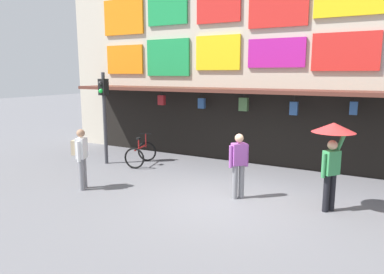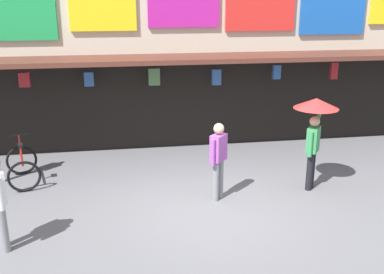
% 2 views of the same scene
% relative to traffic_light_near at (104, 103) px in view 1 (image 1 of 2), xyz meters
% --- Properties ---
extents(ground_plane, '(80.00, 80.00, 0.00)m').
position_rel_traffic_light_near_xyz_m(ground_plane, '(5.27, -1.45, -2.14)').
color(ground_plane, slate).
extents(shopfront, '(18.00, 2.60, 8.00)m').
position_rel_traffic_light_near_xyz_m(shopfront, '(5.27, 3.12, 1.83)').
color(shopfront, beige).
rests_on(shopfront, ground).
extents(traffic_light_near, '(0.29, 0.33, 3.20)m').
position_rel_traffic_light_near_xyz_m(traffic_light_near, '(0.00, 0.00, 0.00)').
color(traffic_light_near, '#38383D').
rests_on(traffic_light_near, ground).
extents(bicycle_parked, '(0.97, 1.30, 1.05)m').
position_rel_traffic_light_near_xyz_m(bicycle_parked, '(1.19, 0.45, -1.75)').
color(bicycle_parked, black).
rests_on(bicycle_parked, ground).
extents(pedestrian_in_black, '(0.41, 0.41, 1.68)m').
position_rel_traffic_light_near_xyz_m(pedestrian_in_black, '(5.45, -1.13, -1.19)').
color(pedestrian_in_black, gray).
rests_on(pedestrian_in_black, ground).
extents(pedestrian_in_red, '(0.45, 0.49, 1.68)m').
position_rel_traffic_light_near_xyz_m(pedestrian_in_red, '(1.39, -2.50, -1.16)').
color(pedestrian_in_red, gray).
rests_on(pedestrian_in_red, ground).
extents(pedestrian_with_umbrella, '(0.96, 0.96, 2.08)m').
position_rel_traffic_light_near_xyz_m(pedestrian_with_umbrella, '(7.61, -0.93, -0.50)').
color(pedestrian_with_umbrella, black).
rests_on(pedestrian_with_umbrella, ground).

